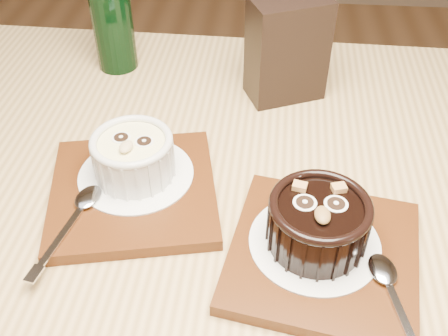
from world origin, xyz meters
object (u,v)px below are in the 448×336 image
object	(u,v)px
table	(224,265)
green_bottle	(111,13)
ramekin_dark	(318,221)
tray_left	(134,191)
tray_right	(323,255)
condiment_stand	(287,50)
ramekin_white	(133,155)

from	to	relation	value
table	green_bottle	xyz separation A→B (m)	(-0.19, 0.30, 0.18)
ramekin_dark	green_bottle	world-z (taller)	green_bottle
tray_left	green_bottle	bearing A→B (deg)	106.85
tray_right	ramekin_dark	bearing A→B (deg)	134.78
table	tray_right	distance (m)	0.15
table	ramekin_dark	world-z (taller)	ramekin_dark
ramekin_dark	condiment_stand	xyz separation A→B (m)	(-0.03, 0.29, 0.02)
tray_left	condiment_stand	size ratio (longest dim) A/B	1.29
table	condiment_stand	bearing A→B (deg)	75.08
tray_right	condiment_stand	bearing A→B (deg)	97.54
tray_right	ramekin_dark	xyz separation A→B (m)	(-0.01, 0.01, 0.04)
ramekin_dark	condiment_stand	distance (m)	0.29
table	green_bottle	size ratio (longest dim) A/B	5.54
ramekin_dark	tray_right	bearing A→B (deg)	-46.86
condiment_stand	ramekin_white	bearing A→B (deg)	-129.43
ramekin_dark	ramekin_white	bearing A→B (deg)	155.38
ramekin_white	condiment_stand	size ratio (longest dim) A/B	0.64
table	ramekin_dark	xyz separation A→B (m)	(0.09, -0.05, 0.14)
tray_right	green_bottle	distance (m)	0.46
tray_right	condiment_stand	xyz separation A→B (m)	(-0.04, 0.30, 0.06)
table	green_bottle	world-z (taller)	green_bottle
condiment_stand	table	bearing A→B (deg)	-104.92
tray_right	green_bottle	xyz separation A→B (m)	(-0.29, 0.35, 0.08)
ramekin_white	ramekin_dark	world-z (taller)	ramekin_dark
ramekin_dark	table	bearing A→B (deg)	151.45
tray_left	condiment_stand	xyz separation A→B (m)	(0.17, 0.22, 0.06)
condiment_stand	tray_right	bearing A→B (deg)	-82.46
condiment_stand	green_bottle	size ratio (longest dim) A/B	0.64
tray_left	green_bottle	size ratio (longest dim) A/B	0.82
ramekin_dark	green_bottle	distance (m)	0.45
tray_left	tray_right	size ratio (longest dim) A/B	1.00
table	ramekin_dark	bearing A→B (deg)	-26.91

